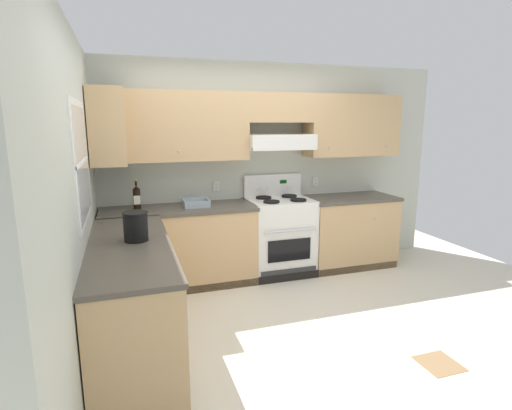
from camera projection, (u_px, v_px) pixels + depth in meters
ground_plane at (276, 325)px, 3.74m from camera, size 7.04×7.04×0.00m
floor_accent_tile at (439, 363)px, 3.15m from camera, size 0.30×0.30×0.01m
wall_back at (264, 152)px, 4.99m from camera, size 4.68×0.57×2.55m
wall_left at (80, 187)px, 3.20m from camera, size 0.47×4.00×2.55m
counter_back_run at (254, 240)px, 4.87m from camera, size 3.60×0.65×0.91m
counter_left_run at (133, 298)px, 3.27m from camera, size 0.63×1.91×0.91m
stove at (280, 235)px, 4.98m from camera, size 0.76×0.62×1.20m
wine_bottle at (137, 197)px, 4.42m from camera, size 0.08×0.08×0.33m
bowl at (196, 204)px, 4.58m from camera, size 0.29×0.26×0.08m
bucket at (136, 226)px, 3.23m from camera, size 0.20×0.20×0.24m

